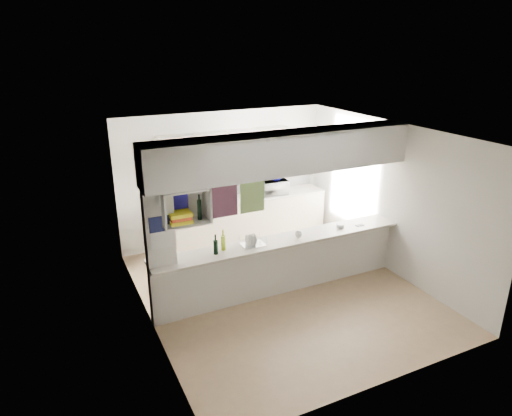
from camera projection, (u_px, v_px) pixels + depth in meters
floor at (281, 291)px, 7.43m from camera, size 4.80×4.80×0.00m
ceiling at (284, 132)px, 6.53m from camera, size 4.80×4.80×0.00m
wall_back at (224, 177)px, 9.01m from camera, size 4.20×0.00×4.20m
wall_left at (145, 241)px, 6.13m from camera, size 0.00×4.80×4.80m
wall_right at (389, 198)px, 7.83m from camera, size 0.00×4.80×4.80m
servery_partition at (272, 196)px, 6.79m from camera, size 4.20×0.50×2.60m
cubby_shelf at (183, 208)px, 6.15m from camera, size 0.65×0.35×0.50m
kitchen_run at (237, 203)px, 9.02m from camera, size 3.60×0.63×2.24m
microwave at (274, 187)px, 9.18m from camera, size 0.55×0.39×0.29m
bowl at (275, 179)px, 9.12m from camera, size 0.24×0.24×0.06m
dish_rack at (253, 240)px, 6.89m from camera, size 0.35×0.27×0.19m
cup at (298, 235)px, 7.14m from camera, size 0.14×0.14×0.09m
wine_bottles at (220, 244)px, 6.65m from camera, size 0.22×0.15×0.32m
plastic_tubs at (342, 226)px, 7.57m from camera, size 0.48×0.17×0.06m
utensil_jar at (208, 199)px, 8.73m from camera, size 0.11×0.11×0.15m
knife_block at (229, 194)px, 8.93m from camera, size 0.12×0.11×0.20m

